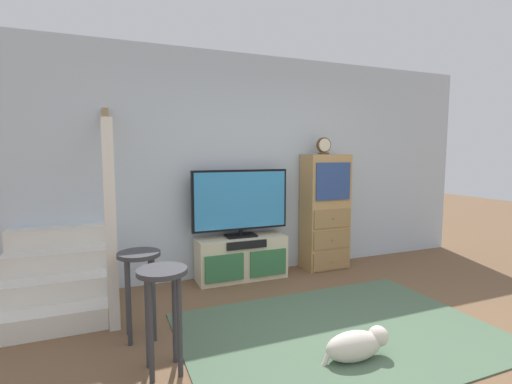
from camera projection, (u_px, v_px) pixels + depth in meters
The scene contains 11 objects.
ground_plane at pixel (390, 372), 2.57m from camera, with size 20.00×20.00×0.00m, color brown.
back_wall at pixel (256, 166), 4.69m from camera, with size 6.40×0.12×2.70m, color silver.
area_rug at pixel (340, 332), 3.12m from camera, with size 2.60×1.80×0.01m, color #4C664C.
media_console at pixel (242, 258), 4.45m from camera, with size 1.08×0.38×0.51m.
television at pixel (241, 201), 4.40m from camera, with size 1.18×0.22×0.80m.
side_cabinet at pixel (325, 212), 4.84m from camera, with size 0.58×0.38×1.49m.
desk_clock at pixel (324, 146), 4.72m from camera, with size 0.19×0.08×0.21m.
staircase at pixel (60, 267), 3.72m from camera, with size 1.00×1.36×2.20m.
bar_stool_near at pixel (163, 296), 2.52m from camera, with size 0.34×0.34×0.73m.
bar_stool_far at pixel (140, 274), 2.99m from camera, with size 0.34×0.34×0.72m.
dog at pixel (357, 345), 2.70m from camera, with size 0.54×0.23×0.23m.
Camera 1 is at (-1.77, -1.89, 1.51)m, focal length 26.03 mm.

